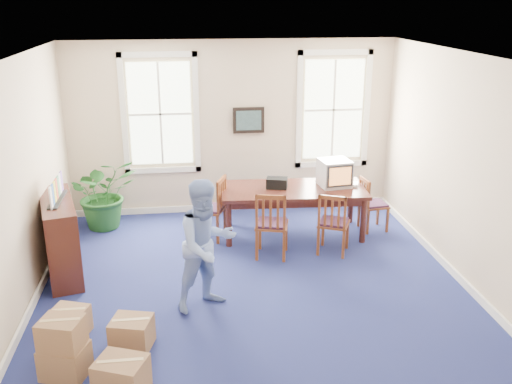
{
  "coord_description": "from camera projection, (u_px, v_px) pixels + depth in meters",
  "views": [
    {
      "loc": [
        -0.89,
        -7.07,
        3.92
      ],
      "look_at": [
        0.1,
        0.6,
        1.25
      ],
      "focal_mm": 40.0,
      "sensor_mm": 36.0,
      "label": 1
    }
  ],
  "objects": [
    {
      "name": "floor",
      "position": [
        254.0,
        290.0,
        8.01
      ],
      "size": [
        6.5,
        6.5,
        0.0
      ],
      "primitive_type": "plane",
      "color": "navy",
      "rests_on": "ground"
    },
    {
      "name": "ceiling",
      "position": [
        254.0,
        58.0,
        6.97
      ],
      "size": [
        6.5,
        6.5,
        0.0
      ],
      "primitive_type": "plane",
      "rotation": [
        3.14,
        0.0,
        0.0
      ],
      "color": "white",
      "rests_on": "ground"
    },
    {
      "name": "wall_back",
      "position": [
        232.0,
        128.0,
        10.54
      ],
      "size": [
        6.5,
        0.0,
        6.5
      ],
      "primitive_type": "plane",
      "rotation": [
        1.57,
        0.0,
        0.0
      ],
      "color": "beige",
      "rests_on": "ground"
    },
    {
      "name": "wall_front",
      "position": [
        307.0,
        310.0,
        4.44
      ],
      "size": [
        6.5,
        0.0,
        6.5
      ],
      "primitive_type": "plane",
      "rotation": [
        -1.57,
        0.0,
        0.0
      ],
      "color": "beige",
      "rests_on": "ground"
    },
    {
      "name": "wall_left",
      "position": [
        17.0,
        191.0,
        7.12
      ],
      "size": [
        0.0,
        6.5,
        6.5
      ],
      "primitive_type": "plane",
      "rotation": [
        1.57,
        0.0,
        1.57
      ],
      "color": "beige",
      "rests_on": "ground"
    },
    {
      "name": "wall_right",
      "position": [
        470.0,
        173.0,
        7.85
      ],
      "size": [
        0.0,
        6.5,
        6.5
      ],
      "primitive_type": "plane",
      "rotation": [
        1.57,
        0.0,
        -1.57
      ],
      "color": "beige",
      "rests_on": "ground"
    },
    {
      "name": "baseboard_back",
      "position": [
        233.0,
        207.0,
        11.01
      ],
      "size": [
        6.0,
        0.04,
        0.12
      ],
      "primitive_type": "cube",
      "color": "white",
      "rests_on": "ground"
    },
    {
      "name": "baseboard_left",
      "position": [
        35.0,
        300.0,
        7.63
      ],
      "size": [
        0.04,
        6.5,
        0.12
      ],
      "primitive_type": "cube",
      "color": "white",
      "rests_on": "ground"
    },
    {
      "name": "baseboard_right",
      "position": [
        455.0,
        274.0,
        8.35
      ],
      "size": [
        0.04,
        6.5,
        0.12
      ],
      "primitive_type": "cube",
      "color": "white",
      "rests_on": "ground"
    },
    {
      "name": "window_left",
      "position": [
        160.0,
        114.0,
        10.26
      ],
      "size": [
        1.4,
        0.12,
        2.2
      ],
      "primitive_type": null,
      "color": "white",
      "rests_on": "ground"
    },
    {
      "name": "window_right",
      "position": [
        333.0,
        110.0,
        10.65
      ],
      "size": [
        1.4,
        0.12,
        2.2
      ],
      "primitive_type": null,
      "color": "white",
      "rests_on": "ground"
    },
    {
      "name": "wall_picture",
      "position": [
        249.0,
        120.0,
        10.48
      ],
      "size": [
        0.58,
        0.06,
        0.48
      ],
      "primitive_type": null,
      "color": "black",
      "rests_on": "ground"
    },
    {
      "name": "conference_table",
      "position": [
        293.0,
        211.0,
        9.79
      ],
      "size": [
        2.49,
        1.24,
        0.83
      ],
      "primitive_type": null,
      "rotation": [
        0.0,
        0.0,
        -0.06
      ],
      "color": "#411C15",
      "rests_on": "ground"
    },
    {
      "name": "crt_tv",
      "position": [
        334.0,
        173.0,
        9.72
      ],
      "size": [
        0.57,
        0.61,
        0.45
      ],
      "primitive_type": null,
      "rotation": [
        0.0,
        0.0,
        0.13
      ],
      "color": "#B7B7BC",
      "rests_on": "conference_table"
    },
    {
      "name": "game_console",
      "position": [
        354.0,
        184.0,
        9.78
      ],
      "size": [
        0.21,
        0.23,
        0.05
      ],
      "primitive_type": "cube",
      "rotation": [
        0.0,
        0.0,
        -0.39
      ],
      "color": "white",
      "rests_on": "conference_table"
    },
    {
      "name": "equipment_bag",
      "position": [
        277.0,
        183.0,
        9.65
      ],
      "size": [
        0.4,
        0.31,
        0.17
      ],
      "primitive_type": "cube",
      "rotation": [
        0.0,
        0.0,
        -0.25
      ],
      "color": "black",
      "rests_on": "conference_table"
    },
    {
      "name": "chair_near_left",
      "position": [
        272.0,
        223.0,
        8.91
      ],
      "size": [
        0.6,
        0.6,
        1.09
      ],
      "primitive_type": null,
      "rotation": [
        0.0,
        0.0,
        2.89
      ],
      "color": "brown",
      "rests_on": "ground"
    },
    {
      "name": "chair_near_right",
      "position": [
        334.0,
        222.0,
        9.04
      ],
      "size": [
        0.61,
        0.61,
        1.03
      ],
      "primitive_type": null,
      "rotation": [
        0.0,
        0.0,
        2.71
      ],
      "color": "brown",
      "rests_on": "ground"
    },
    {
      "name": "chair_end_left",
      "position": [
        209.0,
        208.0,
        9.57
      ],
      "size": [
        0.63,
        0.63,
        1.08
      ],
      "primitive_type": null,
      "rotation": [
        0.0,
        0.0,
        -1.94
      ],
      "color": "brown",
      "rests_on": "ground"
    },
    {
      "name": "chair_end_right",
      "position": [
        374.0,
        204.0,
        9.95
      ],
      "size": [
        0.48,
        0.48,
        0.95
      ],
      "primitive_type": null,
      "rotation": [
        0.0,
        0.0,
        1.7
      ],
      "color": "brown",
      "rests_on": "ground"
    },
    {
      "name": "man",
      "position": [
        207.0,
        245.0,
        7.33
      ],
      "size": [
        1.07,
        0.99,
        1.76
      ],
      "primitive_type": "imported",
      "rotation": [
        0.0,
        0.0,
        0.5
      ],
      "color": "#7995D5",
      "rests_on": "ground"
    },
    {
      "name": "credenza",
      "position": [
        60.0,
        235.0,
        8.34
      ],
      "size": [
        0.81,
        1.58,
        1.2
      ],
      "primitive_type": "cube",
      "rotation": [
        0.0,
        0.0,
        0.26
      ],
      "color": "#411C15",
      "rests_on": "ground"
    },
    {
      "name": "brochure_rack",
      "position": [
        56.0,
        186.0,
        8.09
      ],
      "size": [
        0.23,
        0.77,
        0.34
      ],
      "primitive_type": null,
      "rotation": [
        0.0,
        0.0,
        0.13
      ],
      "color": "#99999E",
      "rests_on": "credenza"
    },
    {
      "name": "potted_plant",
      "position": [
        104.0,
        193.0,
        10.01
      ],
      "size": [
        1.41,
        1.33,
        1.27
      ],
      "primitive_type": "imported",
      "rotation": [
        0.0,
        0.0,
        0.35
      ],
      "color": "#1B501C",
      "rests_on": "ground"
    },
    {
      "name": "cardboard_boxes",
      "position": [
        82.0,
        340.0,
        6.21
      ],
      "size": [
        1.59,
        1.59,
        0.72
      ],
      "primitive_type": null,
      "rotation": [
        0.0,
        0.0,
        -0.31
      ],
      "color": "#98704B",
      "rests_on": "ground"
    }
  ]
}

